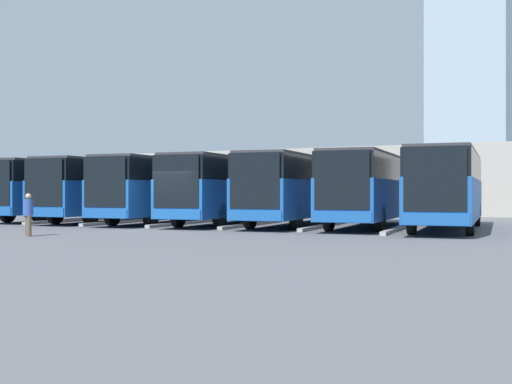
{
  "coord_description": "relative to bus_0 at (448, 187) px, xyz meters",
  "views": [
    {
      "loc": [
        -15.57,
        22.59,
        1.62
      ],
      "look_at": [
        -1.49,
        -5.74,
        1.62
      ],
      "focal_mm": 45.0,
      "sensor_mm": 36.0,
      "label": 1
    }
  ],
  "objects": [
    {
      "name": "ground_plane",
      "position": [
        10.72,
        5.59,
        -1.85
      ],
      "size": [
        600.0,
        600.0,
        0.0
      ],
      "primitive_type": "plane",
      "color": "#5B5B60"
    },
    {
      "name": "curb_divider_3",
      "position": [
        12.51,
        1.54,
        -1.77
      ],
      "size": [
        0.87,
        6.54,
        0.15
      ],
      "primitive_type": "cube",
      "rotation": [
        0.0,
        0.0,
        0.1
      ],
      "color": "#9E9E99",
      "rests_on": "ground_plane"
    },
    {
      "name": "bus_0",
      "position": [
        0.0,
        0.0,
        0.0
      ],
      "size": [
        3.5,
        11.69,
        3.32
      ],
      "rotation": [
        0.0,
        0.0,
        0.1
      ],
      "color": "#19519E",
      "rests_on": "ground_plane"
    },
    {
      "name": "curb_divider_0",
      "position": [
        1.79,
        1.7,
        -1.77
      ],
      "size": [
        0.87,
        6.54,
        0.15
      ],
      "primitive_type": "cube",
      "rotation": [
        0.0,
        0.0,
        0.1
      ],
      "color": "#9E9E99",
      "rests_on": "ground_plane"
    },
    {
      "name": "bus_4",
      "position": [
        14.29,
        0.11,
        0.0
      ],
      "size": [
        3.5,
        11.69,
        3.32
      ],
      "rotation": [
        0.0,
        0.0,
        0.1
      ],
      "color": "#19519E",
      "rests_on": "ground_plane"
    },
    {
      "name": "bus_1",
      "position": [
        3.57,
        -0.63,
        0.0
      ],
      "size": [
        3.5,
        11.69,
        3.32
      ],
      "rotation": [
        0.0,
        0.0,
        0.1
      ],
      "color": "#19519E",
      "rests_on": "ground_plane"
    },
    {
      "name": "curb_divider_4",
      "position": [
        16.08,
        1.81,
        -1.77
      ],
      "size": [
        0.87,
        6.54,
        0.15
      ],
      "primitive_type": "cube",
      "rotation": [
        0.0,
        0.0,
        0.1
      ],
      "color": "#9E9E99",
      "rests_on": "ground_plane"
    },
    {
      "name": "office_tower",
      "position": [
        22.18,
        -164.24,
        34.71
      ],
      "size": [
        21.54,
        21.54,
        74.33
      ],
      "color": "#93A8B7",
      "rests_on": "ground_plane"
    },
    {
      "name": "bus_2",
      "position": [
        7.15,
        -0.41,
        0.0
      ],
      "size": [
        3.5,
        11.69,
        3.32
      ],
      "rotation": [
        0.0,
        0.0,
        0.1
      ],
      "color": "#19519E",
      "rests_on": "ground_plane"
    },
    {
      "name": "bus_5",
      "position": [
        17.87,
        0.16,
        0.0
      ],
      "size": [
        3.5,
        11.69,
        3.32
      ],
      "rotation": [
        0.0,
        0.0,
        0.1
      ],
      "color": "#19519E",
      "rests_on": "ground_plane"
    },
    {
      "name": "station_building",
      "position": [
        10.72,
        -20.92,
        0.59
      ],
      "size": [
        44.48,
        14.1,
        4.83
      ],
      "color": "#A8A399",
      "rests_on": "ground_plane"
    },
    {
      "name": "pedestrian",
      "position": [
        13.03,
        10.91,
        -1.01
      ],
      "size": [
        0.47,
        0.47,
        1.57
      ],
      "rotation": [
        0.0,
        0.0,
        5.77
      ],
      "color": "brown",
      "rests_on": "ground_plane"
    },
    {
      "name": "curb_divider_5",
      "position": [
        19.65,
        1.86,
        -1.77
      ],
      "size": [
        0.87,
        6.54,
        0.15
      ],
      "primitive_type": "cube",
      "rotation": [
        0.0,
        0.0,
        0.1
      ],
      "color": "#9E9E99",
      "rests_on": "ground_plane"
    },
    {
      "name": "bus_3",
      "position": [
        10.72,
        -0.16,
        0.0
      ],
      "size": [
        3.5,
        11.69,
        3.32
      ],
      "rotation": [
        0.0,
        0.0,
        0.1
      ],
      "color": "#19519E",
      "rests_on": "ground_plane"
    },
    {
      "name": "curb_divider_2",
      "position": [
        8.93,
        1.29,
        -1.77
      ],
      "size": [
        0.87,
        6.54,
        0.15
      ],
      "primitive_type": "cube",
      "rotation": [
        0.0,
        0.0,
        0.1
      ],
      "color": "#9E9E99",
      "rests_on": "ground_plane"
    },
    {
      "name": "curb_divider_1",
      "position": [
        5.36,
        1.07,
        -1.77
      ],
      "size": [
        0.87,
        6.54,
        0.15
      ],
      "primitive_type": "cube",
      "rotation": [
        0.0,
        0.0,
        0.1
      ],
      "color": "#9E9E99",
      "rests_on": "ground_plane"
    },
    {
      "name": "bus_6",
      "position": [
        21.44,
        -0.06,
        0.0
      ],
      "size": [
        3.5,
        11.69,
        3.32
      ],
      "rotation": [
        0.0,
        0.0,
        0.1
      ],
      "color": "#19519E",
      "rests_on": "ground_plane"
    }
  ]
}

